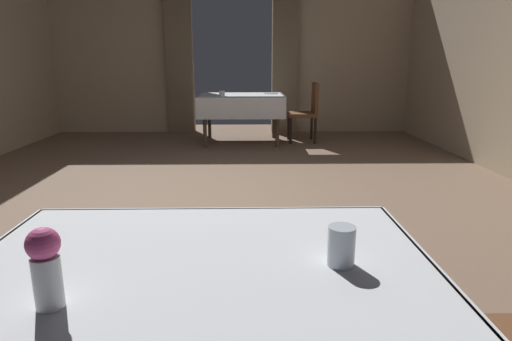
{
  "coord_description": "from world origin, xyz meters",
  "views": [
    {
      "loc": [
        0.25,
        -3.7,
        1.27
      ],
      "look_at": [
        0.34,
        0.3,
        0.24
      ],
      "focal_mm": 30.27,
      "sensor_mm": 36.0,
      "label": 1
    }
  ],
  "objects_px": {
    "dining_table_mid": "(241,101)",
    "chair_mid_right": "(307,109)",
    "flower_vase_near": "(46,265)",
    "glass_mid_b": "(222,94)",
    "dining_table_near": "(201,303)",
    "glass_near_b": "(341,246)",
    "plate_mid_a": "(271,93)"
  },
  "relations": [
    {
      "from": "chair_mid_right",
      "to": "glass_mid_b",
      "type": "height_order",
      "value": "chair_mid_right"
    },
    {
      "from": "dining_table_mid",
      "to": "chair_mid_right",
      "type": "height_order",
      "value": "chair_mid_right"
    },
    {
      "from": "flower_vase_near",
      "to": "glass_near_b",
      "type": "bearing_deg",
      "value": 15.55
    },
    {
      "from": "chair_mid_right",
      "to": "flower_vase_near",
      "type": "distance_m",
      "value": 6.16
    },
    {
      "from": "glass_near_b",
      "to": "glass_mid_b",
      "type": "bearing_deg",
      "value": 96.44
    },
    {
      "from": "plate_mid_a",
      "to": "dining_table_near",
      "type": "bearing_deg",
      "value": -94.83
    },
    {
      "from": "plate_mid_a",
      "to": "chair_mid_right",
      "type": "bearing_deg",
      "value": -15.59
    },
    {
      "from": "chair_mid_right",
      "to": "flower_vase_near",
      "type": "relative_size",
      "value": 5.1
    },
    {
      "from": "dining_table_near",
      "to": "chair_mid_right",
      "type": "xyz_separation_m",
      "value": [
        1.08,
        5.8,
        -0.13
      ]
    },
    {
      "from": "dining_table_near",
      "to": "glass_mid_b",
      "type": "xyz_separation_m",
      "value": [
        -0.24,
        5.39,
        0.15
      ]
    },
    {
      "from": "plate_mid_a",
      "to": "flower_vase_near",
      "type": "bearing_deg",
      "value": -97.45
    },
    {
      "from": "flower_vase_near",
      "to": "glass_mid_b",
      "type": "bearing_deg",
      "value": 89.41
    },
    {
      "from": "flower_vase_near",
      "to": "plate_mid_a",
      "type": "height_order",
      "value": "flower_vase_near"
    },
    {
      "from": "dining_table_near",
      "to": "flower_vase_near",
      "type": "distance_m",
      "value": 0.41
    },
    {
      "from": "flower_vase_near",
      "to": "glass_mid_b",
      "type": "distance_m",
      "value": 5.58
    },
    {
      "from": "dining_table_near",
      "to": "chair_mid_right",
      "type": "relative_size",
      "value": 1.34
    },
    {
      "from": "chair_mid_right",
      "to": "glass_near_b",
      "type": "xyz_separation_m",
      "value": [
        -0.71,
        -5.81,
        0.29
      ]
    },
    {
      "from": "flower_vase_near",
      "to": "dining_table_mid",
      "type": "bearing_deg",
      "value": 86.77
    },
    {
      "from": "dining_table_mid",
      "to": "glass_mid_b",
      "type": "bearing_deg",
      "value": -128.02
    },
    {
      "from": "glass_near_b",
      "to": "glass_mid_b",
      "type": "relative_size",
      "value": 1.19
    },
    {
      "from": "dining_table_near",
      "to": "glass_near_b",
      "type": "xyz_separation_m",
      "value": [
        0.37,
        -0.0,
        0.16
      ]
    },
    {
      "from": "glass_mid_b",
      "to": "dining_table_mid",
      "type": "bearing_deg",
      "value": 51.98
    },
    {
      "from": "dining_table_near",
      "to": "plate_mid_a",
      "type": "xyz_separation_m",
      "value": [
        0.5,
        5.96,
        0.12
      ]
    },
    {
      "from": "dining_table_near",
      "to": "dining_table_mid",
      "type": "xyz_separation_m",
      "value": [
        0.03,
        5.75,
        0.01
      ]
    },
    {
      "from": "flower_vase_near",
      "to": "glass_mid_b",
      "type": "relative_size",
      "value": 2.05
    },
    {
      "from": "dining_table_mid",
      "to": "chair_mid_right",
      "type": "bearing_deg",
      "value": 3.07
    },
    {
      "from": "dining_table_near",
      "to": "chair_mid_right",
      "type": "distance_m",
      "value": 5.9
    },
    {
      "from": "glass_mid_b",
      "to": "chair_mid_right",
      "type": "bearing_deg",
      "value": 17.31
    },
    {
      "from": "dining_table_near",
      "to": "flower_vase_near",
      "type": "relative_size",
      "value": 6.81
    },
    {
      "from": "dining_table_near",
      "to": "glass_mid_b",
      "type": "bearing_deg",
      "value": 92.58
    },
    {
      "from": "dining_table_mid",
      "to": "chair_mid_right",
      "type": "xyz_separation_m",
      "value": [
        1.04,
        0.06,
        -0.13
      ]
    },
    {
      "from": "dining_table_near",
      "to": "glass_near_b",
      "type": "bearing_deg",
      "value": -0.31
    }
  ]
}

